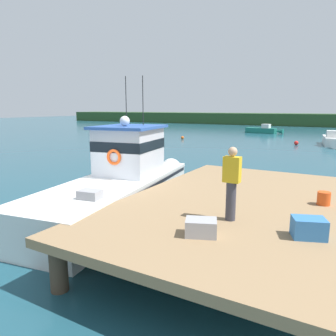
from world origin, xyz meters
The scene contains 13 objects.
ground_plane centered at (0.00, 0.00, 0.00)m, with size 200.00×200.00×0.00m, color #1E4C5B.
dock centered at (4.80, 0.00, 1.07)m, with size 6.00×9.00×1.20m.
main_fishing_boat centered at (0.11, 0.70, 1.01)m, with size 3.75×9.96×4.80m.
crate_stack_mid_dock centered at (4.69, -2.73, 1.36)m, with size 0.60×0.44×0.32m, color #9E9EA3.
crate_single_by_cleat centered at (6.52, -1.82, 1.39)m, with size 0.60×0.44×0.39m, color #3370B2.
bait_bucket centered at (6.62, 0.63, 1.37)m, with size 0.32×0.32×0.34m, color #E04C19.
deckhand_by_the_boat centered at (4.90, -1.61, 2.06)m, with size 0.36×0.22×1.63m.
moored_boat_mid_harbor centered at (-17.39, 24.36, 0.53)m, with size 6.14×1.67×1.56m.
moored_boat_far_right centered at (5.77, 26.55, 0.51)m, with size 2.05×5.90×1.48m.
moored_boat_far_left centered at (-3.54, 38.33, 0.46)m, with size 5.30×1.73×1.33m.
mooring_buoy_channel_marker centered at (2.68, 25.28, 0.21)m, with size 0.42×0.42×0.42m, color red.
mooring_buoy_spare_mooring centered at (-9.78, 25.03, 0.18)m, with size 0.36×0.36×0.36m, color #EA5B19.
far_shoreline centered at (0.00, 62.00, 1.20)m, with size 120.00×8.00×2.40m, color #284723.
Camera 1 is at (7.00, -8.13, 3.65)m, focal length 33.97 mm.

